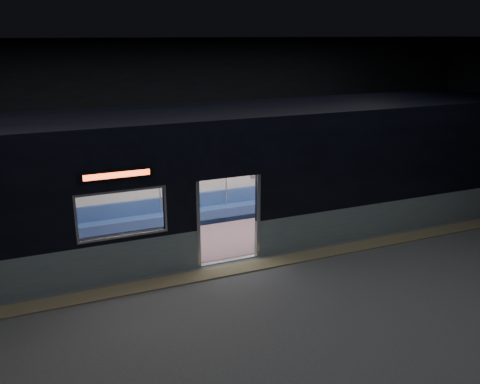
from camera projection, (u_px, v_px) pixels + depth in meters
station_floor at (247, 280)px, 11.04m from camera, size 24.00×14.00×0.01m
station_envelope at (247, 111)px, 9.94m from camera, size 24.00×14.00×5.00m
tactile_strip at (237, 269)px, 11.51m from camera, size 22.80×0.50×0.03m
metro_car at (206, 170)px, 12.72m from camera, size 18.00×3.04×3.35m
passenger at (287, 185)px, 14.95m from camera, size 0.50×0.80×1.49m
handbag at (291, 192)px, 14.76m from camera, size 0.41×0.38×0.16m
transit_map at (269, 162)px, 14.86m from camera, size 1.11×0.03×0.72m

